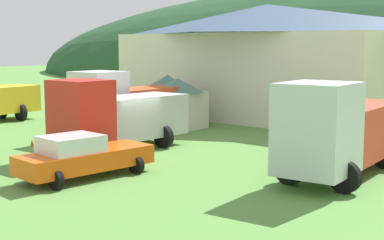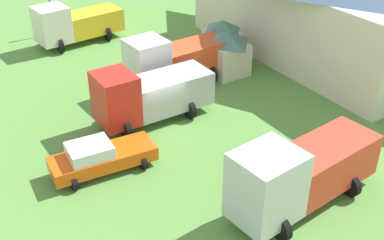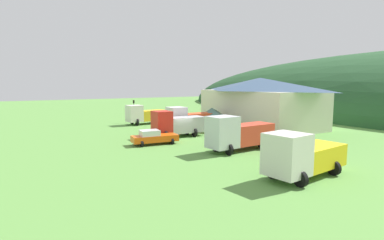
% 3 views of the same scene
% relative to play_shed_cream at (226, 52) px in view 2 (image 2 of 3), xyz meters
% --- Properties ---
extents(ground_plane, '(200.00, 200.00, 0.00)m').
position_rel_play_shed_cream_xyz_m(ground_plane, '(3.54, -7.02, -1.53)').
color(ground_plane, '#5B9342').
extents(play_shed_cream, '(3.03, 2.61, 2.97)m').
position_rel_play_shed_cream_xyz_m(play_shed_cream, '(0.00, 0.00, 0.00)').
color(play_shed_cream, beige).
rests_on(play_shed_cream, ground).
extents(play_shed_pink, '(2.49, 2.20, 3.09)m').
position_rel_play_shed_cream_xyz_m(play_shed_pink, '(-1.70, 0.91, 0.07)').
color(play_shed_pink, beige).
rests_on(play_shed_pink, ground).
extents(heavy_rig_striped, '(3.54, 6.95, 3.26)m').
position_rel_play_shed_cream_xyz_m(heavy_rig_striped, '(-10.72, -6.76, 0.10)').
color(heavy_rig_striped, silver).
rests_on(heavy_rig_striped, ground).
extents(heavy_rig_white, '(3.33, 7.22, 3.58)m').
position_rel_play_shed_cream_xyz_m(heavy_rig_white, '(-0.26, -4.00, 0.24)').
color(heavy_rig_white, white).
rests_on(heavy_rig_white, ground).
extents(crane_truck_red, '(3.21, 6.82, 3.44)m').
position_rel_play_shed_cream_xyz_m(crane_truck_red, '(2.92, -7.52, 0.18)').
color(crane_truck_red, red).
rests_on(crane_truck_red, ground).
extents(tow_truck_silver, '(3.57, 7.90, 3.67)m').
position_rel_play_shed_cream_xyz_m(tow_truck_silver, '(13.11, -5.58, 0.31)').
color(tow_truck_silver, silver).
rests_on(tow_truck_silver, ground).
extents(service_pickup_orange, '(2.55, 5.30, 1.66)m').
position_rel_play_shed_cream_xyz_m(service_pickup_orange, '(5.97, -11.85, -0.70)').
color(service_pickup_orange, '#F05811').
rests_on(service_pickup_orange, ground).
extents(traffic_light_west, '(0.20, 0.32, 3.94)m').
position_rel_play_shed_cream_xyz_m(traffic_light_west, '(-13.52, -7.58, 0.90)').
color(traffic_light_west, '#4C4C51').
rests_on(traffic_light_west, ground).
extents(traffic_cone_near_pickup, '(0.36, 0.36, 0.65)m').
position_rel_play_shed_cream_xyz_m(traffic_cone_near_pickup, '(-1.40, -9.19, -1.53)').
color(traffic_cone_near_pickup, orange).
rests_on(traffic_cone_near_pickup, ground).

